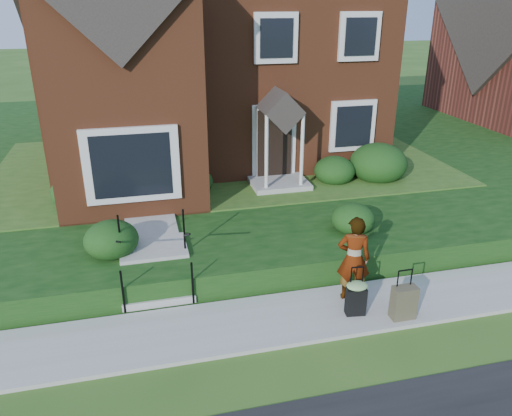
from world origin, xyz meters
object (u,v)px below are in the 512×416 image
object	(u,v)px
front_steps	(155,265)
woman	(354,259)
suitcase_olive	(404,302)
suitcase_black	(356,296)

from	to	relation	value
front_steps	woman	world-z (taller)	woman
suitcase_olive	suitcase_black	bearing A→B (deg)	158.56
woman	suitcase_black	xyz separation A→B (m)	(-0.14, -0.53, -0.50)
front_steps	suitcase_olive	xyz separation A→B (m)	(4.37, -2.39, -0.07)
front_steps	suitcase_olive	bearing A→B (deg)	-28.68
woman	suitcase_olive	xyz separation A→B (m)	(0.66, -0.85, -0.55)
suitcase_black	suitcase_olive	size ratio (longest dim) A/B	1.00
woman	suitcase_olive	distance (m)	1.21
suitcase_olive	front_steps	bearing A→B (deg)	151.53
woman	suitcase_black	size ratio (longest dim) A/B	1.79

